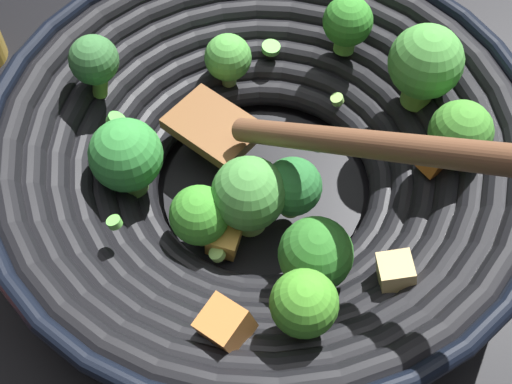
# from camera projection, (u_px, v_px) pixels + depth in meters

# --- Properties ---
(ground_plane) EXTENTS (4.00, 4.00, 0.00)m
(ground_plane) POSITION_uv_depth(u_px,v_px,m) (263.00, 195.00, 0.59)
(ground_plane) COLOR black
(wok) EXTENTS (0.42, 0.43, 0.23)m
(wok) POSITION_uv_depth(u_px,v_px,m) (266.00, 154.00, 0.54)
(wok) COLOR black
(wok) RESTS_ON ground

